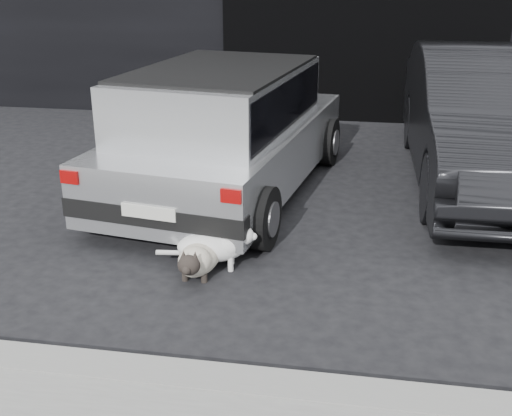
% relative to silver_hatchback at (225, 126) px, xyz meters
% --- Properties ---
extents(ground, '(80.00, 80.00, 0.00)m').
position_rel_silver_hatchback_xyz_m(ground, '(0.26, -0.61, -0.71)').
color(ground, black).
rests_on(ground, ground).
extents(garage_opening, '(4.00, 0.10, 2.60)m').
position_rel_silver_hatchback_xyz_m(garage_opening, '(1.26, 3.38, 0.59)').
color(garage_opening, black).
rests_on(garage_opening, ground).
extents(curb, '(18.00, 0.25, 0.12)m').
position_rel_silver_hatchback_xyz_m(curb, '(1.26, -3.21, -0.65)').
color(curb, gray).
rests_on(curb, ground).
extents(silver_hatchback, '(2.16, 3.72, 1.30)m').
position_rel_silver_hatchback_xyz_m(silver_hatchback, '(0.00, 0.00, 0.00)').
color(silver_hatchback, silver).
rests_on(silver_hatchback, ground).
extents(second_car, '(1.56, 4.29, 1.41)m').
position_rel_silver_hatchback_xyz_m(second_car, '(2.64, 0.78, -0.01)').
color(second_car, black).
rests_on(second_car, ground).
extents(cat_siamese, '(0.31, 0.89, 0.30)m').
position_rel_silver_hatchback_xyz_m(cat_siamese, '(0.18, -1.82, -0.57)').
color(cat_siamese, beige).
rests_on(cat_siamese, ground).
extents(cat_white, '(0.78, 0.34, 0.37)m').
position_rel_silver_hatchback_xyz_m(cat_white, '(0.28, -1.68, -0.53)').
color(cat_white, silver).
rests_on(cat_white, ground).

